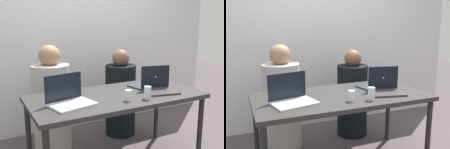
{
  "view_description": "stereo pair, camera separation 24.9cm",
  "coord_description": "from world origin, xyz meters",
  "views": [
    {
      "loc": [
        -1.16,
        -2.07,
        1.44
      ],
      "look_at": [
        0.0,
        0.08,
        0.93
      ],
      "focal_mm": 42.0,
      "sensor_mm": 36.0,
      "label": 1
    },
    {
      "loc": [
        -0.93,
        -2.18,
        1.44
      ],
      "look_at": [
        0.0,
        0.08,
        0.93
      ],
      "focal_mm": 42.0,
      "sensor_mm": 36.0,
      "label": 2
    }
  ],
  "objects": [
    {
      "name": "person_on_left",
      "position": [
        -0.44,
        0.67,
        0.52
      ],
      "size": [
        0.49,
        0.49,
        1.18
      ],
      "rotation": [
        0.0,
        0.0,
        2.92
      ],
      "color": "#B0AFA9",
      "rests_on": "ground"
    },
    {
      "name": "back_wall",
      "position": [
        0.0,
        1.23,
        1.16
      ],
      "size": [
        4.5,
        0.1,
        2.32
      ],
      "primitive_type": "cube",
      "color": "silver",
      "rests_on": "ground"
    },
    {
      "name": "person_on_right",
      "position": [
        0.44,
        0.67,
        0.48
      ],
      "size": [
        0.44,
        0.44,
        1.08
      ],
      "rotation": [
        0.0,
        0.0,
        3.33
      ],
      "color": "black",
      "rests_on": "ground"
    },
    {
      "name": "laptop_front_right",
      "position": [
        0.43,
        -0.09,
        0.8
      ],
      "size": [
        0.35,
        0.31,
        0.24
      ],
      "rotation": [
        0.0,
        0.0,
        -0.21
      ],
      "color": "#3A363A",
      "rests_on": "desk"
    },
    {
      "name": "laptop_back_right",
      "position": [
        0.43,
        0.1,
        0.79
      ],
      "size": [
        0.34,
        0.27,
        0.21
      ],
      "rotation": [
        0.0,
        0.0,
        3.32
      ],
      "color": "#33383F",
      "rests_on": "desk"
    },
    {
      "name": "desk",
      "position": [
        0.0,
        0.0,
        0.68
      ],
      "size": [
        1.62,
        0.8,
        0.75
      ],
      "color": "#2B2A29",
      "rests_on": "ground"
    },
    {
      "name": "water_glass_center",
      "position": [
        0.01,
        -0.21,
        0.79
      ],
      "size": [
        0.06,
        0.06,
        0.09
      ],
      "color": "white",
      "rests_on": "desk"
    },
    {
      "name": "water_glass_right",
      "position": [
        0.19,
        -0.24,
        0.8
      ],
      "size": [
        0.06,
        0.06,
        0.11
      ],
      "color": "silver",
      "rests_on": "desk"
    },
    {
      "name": "laptop_front_left",
      "position": [
        -0.48,
        -0.06,
        0.8
      ],
      "size": [
        0.4,
        0.33,
        0.25
      ],
      "rotation": [
        0.0,
        0.0,
        0.23
      ],
      "color": "silver",
      "rests_on": "desk"
    }
  ]
}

